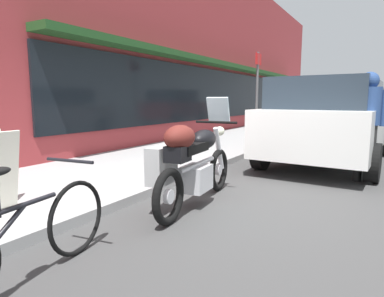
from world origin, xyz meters
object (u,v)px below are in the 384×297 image
parked_minivan (331,119)px  parking_sign_pole (257,89)px  pedestrian_walking (367,113)px  parked_car_down_block (358,108)px  parked_bicycle (25,238)px  touring_motorcycle (191,161)px

parked_minivan → parking_sign_pole: (1.93, 2.33, 0.72)m
pedestrian_walking → parked_car_down_block: size_ratio=0.38×
pedestrian_walking → parking_sign_pole: size_ratio=0.69×
parked_minivan → pedestrian_walking: size_ratio=2.70×
pedestrian_walking → parked_car_down_block: parked_car_down_block is taller
parking_sign_pole → parked_bicycle: bearing=-172.0°
pedestrian_walking → touring_motorcycle: bearing=145.0°
parked_car_down_block → parked_bicycle: bearing=175.5°
touring_motorcycle → parked_car_down_block: (12.23, -1.00, 0.38)m
parked_car_down_block → touring_motorcycle: bearing=175.3°
pedestrian_walking → parked_car_down_block: bearing=4.7°
touring_motorcycle → parked_minivan: bearing=-14.0°
parking_sign_pole → parked_car_down_block: bearing=-20.5°
parked_bicycle → touring_motorcycle: bearing=-3.6°
parked_bicycle → parked_minivan: 6.43m
pedestrian_walking → parked_minivan: bearing=25.8°
pedestrian_walking → parking_sign_pole: (3.51, 3.09, 0.52)m
parking_sign_pole → parked_car_down_block: parking_sign_pole is taller
parked_minivan → parked_car_down_block: bearing=0.2°
touring_motorcycle → pedestrian_walking: 3.18m
touring_motorcycle → parked_car_down_block: 12.28m
touring_motorcycle → parked_car_down_block: parked_car_down_block is taller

